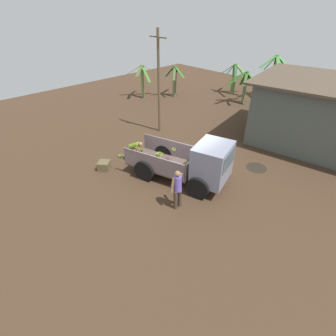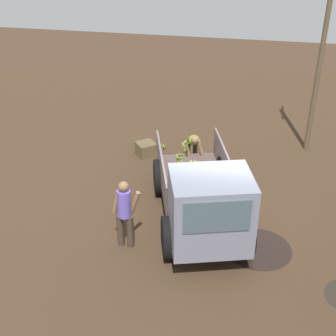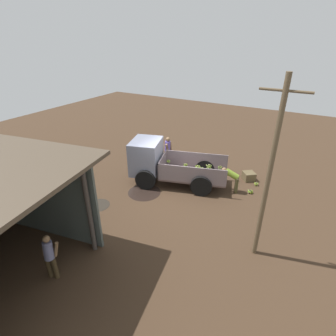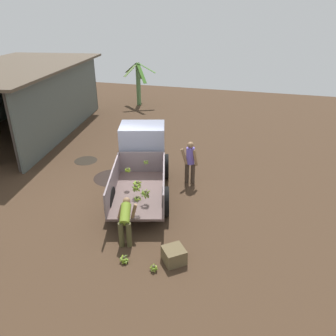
{
  "view_description": "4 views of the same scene",
  "coord_description": "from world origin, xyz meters",
  "px_view_note": "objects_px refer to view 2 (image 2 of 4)",
  "views": [
    {
      "loc": [
        6.77,
        -7.73,
        7.02
      ],
      "look_at": [
        0.25,
        -1.46,
        1.16
      ],
      "focal_mm": 28.0,
      "sensor_mm": 36.0,
      "label": 1
    },
    {
      "loc": [
        9.46,
        0.71,
        6.95
      ],
      "look_at": [
        -0.78,
        -1.34,
        0.97
      ],
      "focal_mm": 50.0,
      "sensor_mm": 36.0,
      "label": 2
    },
    {
      "loc": [
        -5.27,
        9.66,
        6.54
      ],
      "look_at": [
        -0.0,
        0.28,
        1.12
      ],
      "focal_mm": 28.0,
      "sensor_mm": 36.0,
      "label": 3
    },
    {
      "loc": [
        -9.65,
        -4.28,
        6.01
      ],
      "look_at": [
        0.42,
        -1.31,
        0.94
      ],
      "focal_mm": 35.0,
      "sensor_mm": 36.0,
      "label": 4
    }
  ],
  "objects_px": {
    "person_worker_loading": "(193,145)",
    "banana_bunch_on_ground_1": "(162,146)",
    "utility_pole": "(321,57)",
    "banana_bunch_on_ground_2": "(187,150)",
    "banana_bunch_on_ground_0": "(188,150)",
    "cargo_truck": "(206,204)",
    "wooden_crate_0": "(146,149)",
    "person_foreground_visitor": "(125,211)"
  },
  "relations": [
    {
      "from": "person_foreground_visitor",
      "to": "wooden_crate_0",
      "type": "relative_size",
      "value": 3.13
    },
    {
      "from": "wooden_crate_0",
      "to": "banana_bunch_on_ground_0",
      "type": "bearing_deg",
      "value": 106.97
    },
    {
      "from": "cargo_truck",
      "to": "person_worker_loading",
      "type": "bearing_deg",
      "value": 176.31
    },
    {
      "from": "wooden_crate_0",
      "to": "banana_bunch_on_ground_2",
      "type": "bearing_deg",
      "value": 109.23
    },
    {
      "from": "person_foreground_visitor",
      "to": "banana_bunch_on_ground_2",
      "type": "height_order",
      "value": "person_foreground_visitor"
    },
    {
      "from": "person_foreground_visitor",
      "to": "person_worker_loading",
      "type": "height_order",
      "value": "person_foreground_visitor"
    },
    {
      "from": "utility_pole",
      "to": "banana_bunch_on_ground_2",
      "type": "xyz_separation_m",
      "value": [
        1.0,
        -3.74,
        -2.94
      ]
    },
    {
      "from": "banana_bunch_on_ground_1",
      "to": "banana_bunch_on_ground_2",
      "type": "bearing_deg",
      "value": 86.48
    },
    {
      "from": "banana_bunch_on_ground_0",
      "to": "wooden_crate_0",
      "type": "height_order",
      "value": "wooden_crate_0"
    },
    {
      "from": "utility_pole",
      "to": "person_worker_loading",
      "type": "height_order",
      "value": "utility_pole"
    },
    {
      "from": "cargo_truck",
      "to": "person_worker_loading",
      "type": "relative_size",
      "value": 4.08
    },
    {
      "from": "cargo_truck",
      "to": "utility_pole",
      "type": "distance_m",
      "value": 6.3
    },
    {
      "from": "wooden_crate_0",
      "to": "cargo_truck",
      "type": "bearing_deg",
      "value": 30.57
    },
    {
      "from": "banana_bunch_on_ground_1",
      "to": "utility_pole",
      "type": "bearing_deg",
      "value": 101.77
    },
    {
      "from": "person_foreground_visitor",
      "to": "banana_bunch_on_ground_2",
      "type": "distance_m",
      "value": 4.94
    },
    {
      "from": "person_worker_loading",
      "to": "banana_bunch_on_ground_1",
      "type": "distance_m",
      "value": 1.61
    },
    {
      "from": "person_worker_loading",
      "to": "wooden_crate_0",
      "type": "height_order",
      "value": "person_worker_loading"
    },
    {
      "from": "cargo_truck",
      "to": "person_worker_loading",
      "type": "xyz_separation_m",
      "value": [
        -3.52,
        -0.81,
        -0.36
      ]
    },
    {
      "from": "person_worker_loading",
      "to": "banana_bunch_on_ground_0",
      "type": "xyz_separation_m",
      "value": [
        -0.85,
        -0.28,
        -0.63
      ]
    },
    {
      "from": "banana_bunch_on_ground_0",
      "to": "banana_bunch_on_ground_2",
      "type": "distance_m",
      "value": 0.07
    },
    {
      "from": "wooden_crate_0",
      "to": "person_worker_loading",
      "type": "bearing_deg",
      "value": 73.13
    },
    {
      "from": "person_worker_loading",
      "to": "wooden_crate_0",
      "type": "relative_size",
      "value": 2.21
    },
    {
      "from": "cargo_truck",
      "to": "banana_bunch_on_ground_1",
      "type": "relative_size",
      "value": 21.34
    },
    {
      "from": "cargo_truck",
      "to": "banana_bunch_on_ground_1",
      "type": "distance_m",
      "value": 4.97
    },
    {
      "from": "utility_pole",
      "to": "banana_bunch_on_ground_0",
      "type": "xyz_separation_m",
      "value": [
        1.04,
        -3.69,
        -2.9
      ]
    },
    {
      "from": "banana_bunch_on_ground_0",
      "to": "wooden_crate_0",
      "type": "relative_size",
      "value": 0.46
    },
    {
      "from": "utility_pole",
      "to": "banana_bunch_on_ground_1",
      "type": "bearing_deg",
      "value": -78.23
    },
    {
      "from": "utility_pole",
      "to": "cargo_truck",
      "type": "bearing_deg",
      "value": -25.71
    },
    {
      "from": "utility_pole",
      "to": "wooden_crate_0",
      "type": "xyz_separation_m",
      "value": [
        1.42,
        -4.96,
        -2.8
      ]
    },
    {
      "from": "person_worker_loading",
      "to": "utility_pole",
      "type": "bearing_deg",
      "value": 103.32
    },
    {
      "from": "utility_pole",
      "to": "wooden_crate_0",
      "type": "relative_size",
      "value": 10.7
    },
    {
      "from": "banana_bunch_on_ground_0",
      "to": "person_foreground_visitor",
      "type": "bearing_deg",
      "value": -7.97
    },
    {
      "from": "cargo_truck",
      "to": "banana_bunch_on_ground_2",
      "type": "relative_size",
      "value": 23.41
    },
    {
      "from": "utility_pole",
      "to": "banana_bunch_on_ground_2",
      "type": "distance_m",
      "value": 4.86
    },
    {
      "from": "utility_pole",
      "to": "wooden_crate_0",
      "type": "distance_m",
      "value": 5.87
    },
    {
      "from": "banana_bunch_on_ground_0",
      "to": "wooden_crate_0",
      "type": "xyz_separation_m",
      "value": [
        0.39,
        -1.26,
        0.1
      ]
    },
    {
      "from": "banana_bunch_on_ground_1",
      "to": "wooden_crate_0",
      "type": "xyz_separation_m",
      "value": [
        0.48,
        -0.4,
        0.11
      ]
    },
    {
      "from": "banana_bunch_on_ground_2",
      "to": "cargo_truck",
      "type": "bearing_deg",
      "value": 14.4
    },
    {
      "from": "person_worker_loading",
      "to": "banana_bunch_on_ground_1",
      "type": "bearing_deg",
      "value": -145.31
    },
    {
      "from": "utility_pole",
      "to": "banana_bunch_on_ground_2",
      "type": "bearing_deg",
      "value": -75.03
    },
    {
      "from": "cargo_truck",
      "to": "wooden_crate_0",
      "type": "height_order",
      "value": "cargo_truck"
    },
    {
      "from": "person_worker_loading",
      "to": "wooden_crate_0",
      "type": "distance_m",
      "value": 1.69
    }
  ]
}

